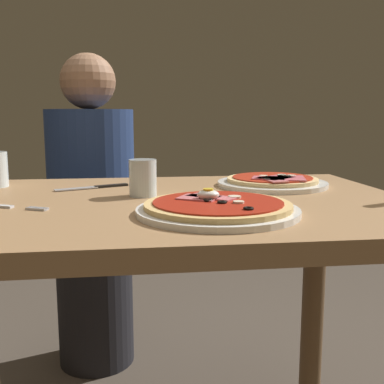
{
  "coord_description": "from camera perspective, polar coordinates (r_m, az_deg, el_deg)",
  "views": [
    {
      "loc": [
        -0.07,
        -1.04,
        0.96
      ],
      "look_at": [
        0.06,
        -0.09,
        0.8
      ],
      "focal_mm": 44.13,
      "sensor_mm": 36.0,
      "label": 1
    }
  ],
  "objects": [
    {
      "name": "pizza_across_left",
      "position": [
        1.28,
        9.71,
        1.23
      ],
      "size": [
        0.29,
        0.29,
        0.03
      ],
      "color": "white",
      "rests_on": "dining_table"
    },
    {
      "name": "knife",
      "position": [
        1.25,
        -11.36,
        0.61
      ],
      "size": [
        0.19,
        0.1,
        0.01
      ],
      "color": "silver",
      "rests_on": "dining_table"
    },
    {
      "name": "pizza_foreground",
      "position": [
        0.91,
        3.11,
        -1.92
      ],
      "size": [
        0.32,
        0.32,
        0.05
      ],
      "color": "white",
      "rests_on": "dining_table"
    },
    {
      "name": "diner_person",
      "position": [
        1.83,
        -11.9,
        -3.53
      ],
      "size": [
        0.32,
        0.32,
        1.18
      ],
      "rotation": [
        0.0,
        0.0,
        3.14
      ],
      "color": "black",
      "rests_on": "ground"
    },
    {
      "name": "dining_table",
      "position": [
        1.1,
        -3.63,
        -7.76
      ],
      "size": [
        1.13,
        0.77,
        0.77
      ],
      "color": "#9E754C",
      "rests_on": "ground"
    },
    {
      "name": "water_glass_far",
      "position": [
        1.11,
        -5.95,
        1.4
      ],
      "size": [
        0.06,
        0.06,
        0.09
      ],
      "color": "silver",
      "rests_on": "dining_table"
    },
    {
      "name": "fork",
      "position": [
        1.04,
        -21.3,
        -1.67
      ],
      "size": [
        0.15,
        0.08,
        0.0
      ],
      "color": "silver",
      "rests_on": "dining_table"
    }
  ]
}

